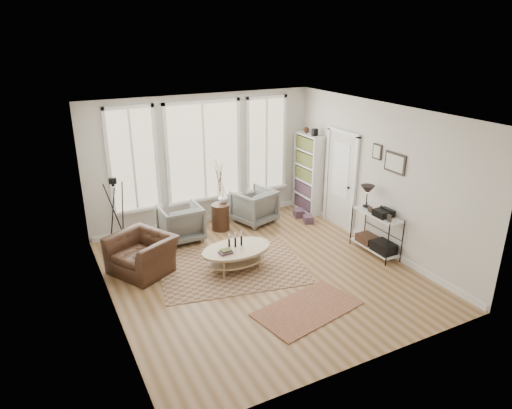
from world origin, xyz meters
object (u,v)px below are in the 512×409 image
coffee_table (236,253)px  side_table (220,196)px  accent_chair (142,254)px  bookcase (308,173)px  armchair_left (181,223)px  armchair_right (254,206)px  low_shelf (376,229)px

coffee_table → side_table: side_table is taller
side_table → accent_chair: (-2.01, -1.09, -0.45)m
bookcase → armchair_left: (-3.27, -0.19, -0.57)m
bookcase → armchair_right: bookcase is taller
bookcase → coffee_table: size_ratio=1.50×
coffee_table → accent_chair: (-1.56, 0.70, 0.02)m
low_shelf → armchair_left: low_shelf is taller
armchair_left → accent_chair: 1.44m
coffee_table → accent_chair: 1.71m
low_shelf → side_table: bearing=132.9°
armchair_left → armchair_right: size_ratio=0.99×
armchair_left → low_shelf: bearing=143.8°
armchair_right → accent_chair: bearing=4.5°
bookcase → side_table: bearing=-178.1°
coffee_table → side_table: size_ratio=0.83×
coffee_table → side_table: 1.90m
accent_chair → armchair_right: bearing=82.8°
armchair_left → accent_chair: (-1.06, -0.98, -0.04)m
accent_chair → armchair_left: bearing=104.0°
armchair_left → side_table: size_ratio=0.52×
coffee_table → bookcase: bearing=34.0°
coffee_table → armchair_right: size_ratio=1.61×
low_shelf → accent_chair: low_shelf is taller
bookcase → accent_chair: 4.53m
armchair_right → coffee_table: bearing=37.7°
low_shelf → armchair_right: bearing=119.8°
bookcase → armchair_left: size_ratio=2.43×
bookcase → side_table: 2.33m
armchair_right → side_table: bearing=-14.6°
bookcase → low_shelf: bookcase is taller
armchair_left → armchair_right: armchair_right is taller
bookcase → side_table: (-2.32, -0.08, -0.16)m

